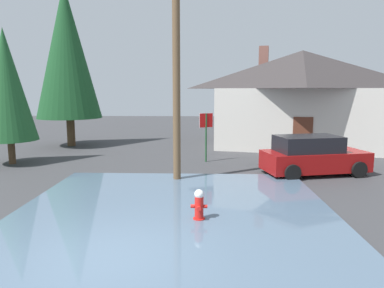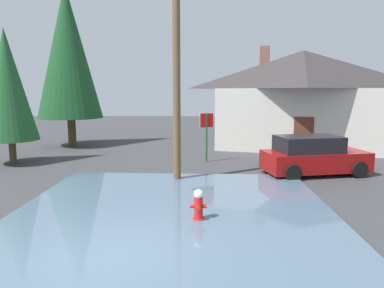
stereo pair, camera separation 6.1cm
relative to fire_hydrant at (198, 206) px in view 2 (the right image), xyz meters
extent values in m
cube|color=#38383A|center=(-1.83, -2.20, -0.47)|extent=(80.00, 80.00, 0.10)
cube|color=#4C6075|center=(-0.70, 0.70, -0.38)|extent=(8.82, 8.59, 0.08)
cylinder|color=red|center=(0.00, 0.00, -0.37)|extent=(0.31, 0.31, 0.10)
cylinder|color=red|center=(0.00, 0.00, -0.04)|extent=(0.23, 0.23, 0.57)
sphere|color=white|center=(0.00, 0.00, 0.32)|extent=(0.25, 0.25, 0.25)
cylinder|color=red|center=(-0.17, 0.00, -0.01)|extent=(0.10, 0.09, 0.09)
cylinder|color=red|center=(0.17, 0.00, -0.01)|extent=(0.10, 0.09, 0.09)
cylinder|color=red|center=(0.00, -0.16, -0.01)|extent=(0.11, 0.10, 0.11)
cylinder|color=brown|center=(-0.88, 4.17, 4.46)|extent=(0.28, 0.28, 9.77)
cylinder|color=#1E4C28|center=(0.23, 7.78, 0.73)|extent=(0.08, 0.08, 2.31)
cube|color=white|center=(0.23, 7.78, 1.56)|extent=(0.64, 0.30, 0.70)
cube|color=red|center=(0.23, 7.78, 1.56)|extent=(0.61, 0.29, 0.66)
cube|color=beige|center=(6.07, 13.18, 1.32)|extent=(10.73, 8.73, 3.49)
pyramid|color=#332D2D|center=(6.07, 13.18, 4.20)|extent=(11.59, 9.43, 2.27)
cube|color=brown|center=(4.01, 14.89, 4.77)|extent=(0.71, 0.71, 2.04)
cube|color=#592D1E|center=(5.33, 9.81, 0.58)|extent=(0.99, 0.27, 2.00)
cube|color=maroon|center=(4.61, 5.41, 0.14)|extent=(4.38, 2.59, 0.77)
cube|color=black|center=(4.29, 5.33, 0.84)|extent=(2.74, 2.02, 0.63)
cylinder|color=black|center=(5.78, 6.55, -0.10)|extent=(0.67, 0.36, 0.64)
cylinder|color=black|center=(6.17, 4.88, -0.10)|extent=(0.67, 0.36, 0.64)
cylinder|color=black|center=(3.06, 5.93, -0.10)|extent=(0.67, 0.36, 0.64)
cylinder|color=black|center=(3.45, 4.26, -0.10)|extent=(0.67, 0.36, 0.64)
cylinder|color=#4C3823|center=(-8.02, 12.43, 0.44)|extent=(0.48, 0.48, 1.72)
cone|color=#194723|center=(-8.02, 12.43, 5.21)|extent=(3.82, 3.82, 7.84)
cylinder|color=#4C3823|center=(-8.76, 7.02, 0.13)|extent=(0.31, 0.31, 1.10)
cone|color=#1E5128|center=(-8.76, 7.02, 3.20)|extent=(2.45, 2.45, 5.03)
camera|label=1|loc=(0.10, -8.70, 2.95)|focal=32.87mm
camera|label=2|loc=(0.16, -8.70, 2.95)|focal=32.87mm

